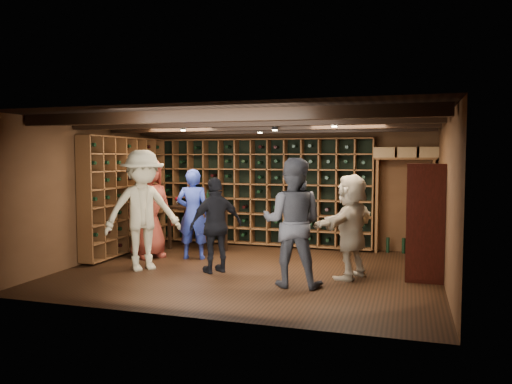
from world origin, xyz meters
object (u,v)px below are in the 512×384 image
(guest_woman_black, at_px, (216,225))
(guest_beige, at_px, (351,226))
(display_cabinet, at_px, (424,224))
(guest_red_floral, at_px, (149,208))
(guest_khaki, at_px, (143,210))
(tasting_table, at_px, (197,212))
(man_blue_shirt, at_px, (193,214))
(man_grey_suit, at_px, (293,222))

(guest_woman_black, relative_size, guest_beige, 0.96)
(display_cabinet, distance_m, guest_red_floral, 4.89)
(guest_woman_black, relative_size, guest_khaki, 0.78)
(tasting_table, bearing_deg, guest_khaki, -76.43)
(man_blue_shirt, bearing_deg, guest_khaki, 55.50)
(guest_khaki, bearing_deg, tasting_table, 38.42)
(guest_red_floral, relative_size, guest_woman_black, 1.21)
(guest_woman_black, distance_m, guest_beige, 2.15)
(display_cabinet, xyz_separation_m, guest_beige, (-1.08, -0.19, -0.04))
(man_grey_suit, xyz_separation_m, tasting_table, (-2.48, 2.18, -0.15))
(display_cabinet, bearing_deg, tasting_table, 163.75)
(man_blue_shirt, xyz_separation_m, guest_beige, (2.95, -0.62, -0.02))
(guest_woman_black, bearing_deg, guest_beige, 141.12)
(display_cabinet, xyz_separation_m, guest_woman_black, (-3.22, -0.47, -0.08))
(guest_red_floral, xyz_separation_m, guest_beige, (3.80, -0.51, -0.12))
(man_grey_suit, distance_m, tasting_table, 3.31)
(guest_khaki, height_order, tasting_table, guest_khaki)
(man_grey_suit, distance_m, guest_khaki, 2.64)
(guest_red_floral, bearing_deg, display_cabinet, -59.39)
(display_cabinet, height_order, guest_woman_black, display_cabinet)
(man_grey_suit, relative_size, guest_red_floral, 1.00)
(display_cabinet, xyz_separation_m, guest_red_floral, (-4.88, 0.32, 0.08))
(display_cabinet, distance_m, guest_woman_black, 3.25)
(guest_khaki, relative_size, guest_beige, 1.23)
(tasting_table, bearing_deg, display_cabinet, 1.61)
(man_grey_suit, height_order, guest_khaki, guest_khaki)
(guest_beige, distance_m, tasting_table, 3.55)
(tasting_table, bearing_deg, man_grey_suit, -23.54)
(man_grey_suit, relative_size, guest_khaki, 0.94)
(guest_red_floral, height_order, guest_khaki, guest_khaki)
(guest_red_floral, xyz_separation_m, guest_woman_black, (1.66, -0.78, -0.16))
(guest_red_floral, bearing_deg, man_blue_shirt, -47.76)
(display_cabinet, xyz_separation_m, tasting_table, (-4.32, 1.26, -0.08))
(display_cabinet, xyz_separation_m, man_grey_suit, (-1.84, -0.92, 0.08))
(guest_woman_black, height_order, guest_khaki, guest_khaki)
(guest_red_floral, bearing_deg, guest_beige, -63.28)
(guest_beige, bearing_deg, display_cabinet, 123.64)
(man_grey_suit, xyz_separation_m, guest_woman_black, (-1.37, 0.46, -0.16))
(man_blue_shirt, height_order, tasting_table, man_blue_shirt)
(guest_khaki, bearing_deg, display_cabinet, -39.30)
(guest_red_floral, relative_size, tasting_table, 1.44)
(display_cabinet, distance_m, tasting_table, 4.50)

